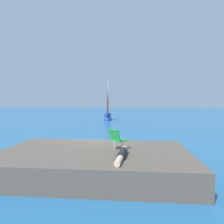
{
  "coord_description": "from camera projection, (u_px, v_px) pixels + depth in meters",
  "views": [
    {
      "loc": [
        2.15,
        -10.67,
        2.64
      ],
      "look_at": [
        -1.18,
        14.18,
        1.35
      ],
      "focal_mm": 32.61,
      "sensor_mm": 36.0,
      "label": 1
    }
  ],
  "objects": [
    {
      "name": "ground_plane",
      "position": [
        99.0,
        150.0,
        10.98
      ],
      "size": [
        160.0,
        160.0,
        0.0
      ],
      "primitive_type": "plane",
      "color": "#236093"
    },
    {
      "name": "shore_ledge",
      "position": [
        94.0,
        161.0,
        7.6
      ],
      "size": [
        7.16,
        4.55,
        0.81
      ],
      "primitive_type": "cube",
      "rotation": [
        0.0,
        0.0,
        0.04
      ],
      "color": "brown",
      "rests_on": "ground"
    },
    {
      "name": "boulder_seaward",
      "position": [
        148.0,
        159.0,
        9.31
      ],
      "size": [
        1.76,
        1.89,
        1.02
      ],
      "primitive_type": "cube",
      "rotation": [
        0.01,
        0.18,
        2.13
      ],
      "color": "#4B483E",
      "rests_on": "ground"
    },
    {
      "name": "boulder_inland",
      "position": [
        82.0,
        154.0,
        10.31
      ],
      "size": [
        1.29,
        1.44,
        0.98
      ],
      "primitive_type": "cube",
      "rotation": [
        -0.18,
        -0.15,
        1.36
      ],
      "color": "#4D4943",
      "rests_on": "ground"
    },
    {
      "name": "sailboat_near",
      "position": [
        108.0,
        118.0,
        29.08
      ],
      "size": [
        1.3,
        3.51,
        6.45
      ],
      "rotation": [
        0.0,
        0.0,
        1.61
      ],
      "color": "#193D99",
      "rests_on": "ground"
    },
    {
      "name": "person_sunbather",
      "position": [
        122.0,
        154.0,
        6.58
      ],
      "size": [
        0.29,
        1.76,
        0.25
      ],
      "rotation": [
        0.0,
        0.0,
        4.66
      ],
      "color": "black",
      "rests_on": "shore_ledge"
    },
    {
      "name": "beach_chair",
      "position": [
        117.0,
        138.0,
        7.7
      ],
      "size": [
        0.74,
        0.76,
        0.8
      ],
      "rotation": [
        0.0,
        0.0,
        0.93
      ],
      "color": "green",
      "rests_on": "shore_ledge"
    }
  ]
}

